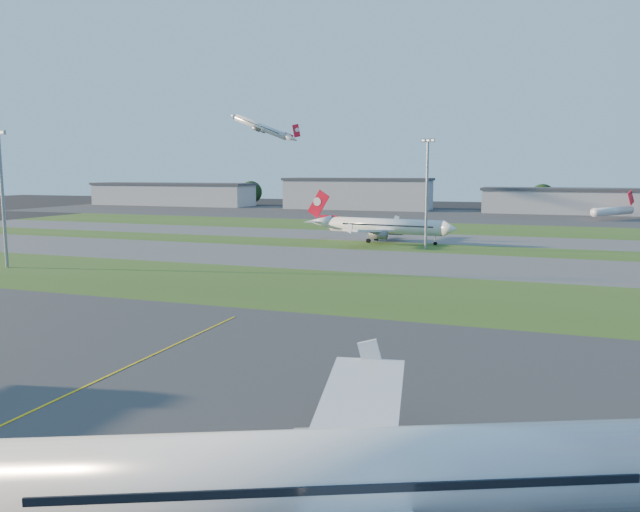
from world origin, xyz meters
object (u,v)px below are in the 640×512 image
at_px(light_mast_west, 2,190).
at_px(light_mast_centre, 427,186).
at_px(airliner_parked, 370,476).
at_px(mini_jet_near, 613,211).
at_px(airliner_taxiing, 384,226).

distance_m(light_mast_west, light_mast_centre, 89.64).
bearing_deg(airliner_parked, light_mast_centre, 74.83).
distance_m(mini_jet_near, light_mast_centre, 127.07).
distance_m(airliner_taxiing, light_mast_west, 88.12).
height_order(airliner_taxiing, light_mast_centre, light_mast_centre).
xyz_separation_m(light_mast_west, light_mast_centre, (70.00, 56.00, 0.00)).
bearing_deg(airliner_parked, airliner_taxiing, 79.48).
bearing_deg(light_mast_centre, airliner_parked, -80.96).
relative_size(mini_jet_near, light_mast_centre, 0.96).
bearing_deg(mini_jet_near, airliner_parked, -153.69).
bearing_deg(light_mast_west, airliner_taxiing, 49.03).
relative_size(mini_jet_near, light_mast_west, 0.96).
height_order(airliner_taxiing, light_mast_west, light_mast_west).
bearing_deg(light_mast_west, mini_jet_near, 54.88).
xyz_separation_m(mini_jet_near, light_mast_west, (-120.89, -171.86, 11.53)).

